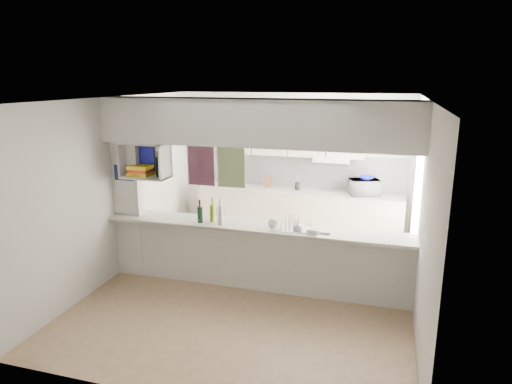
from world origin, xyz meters
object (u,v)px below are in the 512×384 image
at_px(microwave, 364,187).
at_px(bowl, 366,178).
at_px(dish_rack, 296,224).
at_px(wine_bottles, 211,214).

xyz_separation_m(microwave, bowl, (0.02, -0.02, 0.17)).
relative_size(microwave, dish_rack, 1.09).
bearing_deg(wine_bottles, dish_rack, 2.24).
xyz_separation_m(dish_rack, wine_bottles, (-1.17, -0.05, 0.04)).
bearing_deg(dish_rack, bowl, 58.94).
bearing_deg(microwave, bowl, 121.26).
height_order(microwave, dish_rack, microwave).
bearing_deg(dish_rack, microwave, 59.65).
relative_size(bowl, dish_rack, 0.56).
bearing_deg(bowl, wine_bottles, -132.11).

